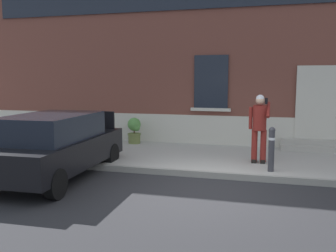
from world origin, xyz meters
name	(u,v)px	position (x,y,z in m)	size (l,w,h in m)	color
ground_plane	(206,190)	(0.00, 0.00, 0.00)	(80.00, 80.00, 0.00)	#232326
sidewalk	(222,159)	(0.00, 2.80, 0.07)	(24.00, 3.60, 0.15)	#99968E
curb_edge	(213,175)	(0.00, 0.94, 0.07)	(24.00, 0.12, 0.15)	gray
building_facade	(234,35)	(0.01, 5.29, 3.73)	(24.00, 1.52, 7.50)	brown
entrance_stoop	(315,146)	(2.57, 4.33, 0.28)	(1.98, 0.64, 0.32)	#9E998E
hatchback_car_black	(55,145)	(-3.51, -0.01, 0.79)	(1.89, 4.11, 1.50)	black
bollard_near_person	(271,148)	(1.30, 1.35, 0.71)	(0.15, 0.15, 1.04)	#333338
bollard_far_left	(99,139)	(-3.06, 1.35, 0.71)	(0.15, 0.15, 1.04)	#333338
person_on_phone	(259,124)	(0.99, 2.13, 1.15)	(0.51, 0.47, 1.75)	maroon
planter_terracotta	(77,127)	(-5.27, 4.17, 0.61)	(0.44, 0.44, 0.86)	#B25B38
planter_olive	(134,130)	(-3.09, 4.06, 0.61)	(0.44, 0.44, 0.86)	#606B38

